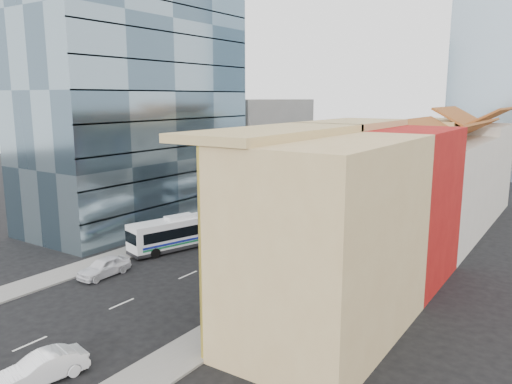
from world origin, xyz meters
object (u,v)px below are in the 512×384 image
Objects in this scene: bus_left_near at (180,232)px; bus_left_far at (295,201)px; sedan_right at (42,368)px; bus_right at (293,244)px; sedan_left at (104,267)px; shophouse_tan at (329,240)px; office_tower at (136,91)px.

bus_left_near is 0.98× the size of bus_left_far.
bus_left_near is 23.29m from sedan_right.
sedan_right is at bearing -90.05° from bus_right.
sedan_left is (-2.35, -27.49, -0.90)m from bus_left_far.
sedan_right is (-9.74, -12.96, -5.25)m from shophouse_tan.
bus_right reaches higher than sedan_left.
office_tower is (-31.00, 14.00, 9.00)m from shophouse_tan.
shophouse_tan is 21.59m from bus_left_near.
sedan_right is (9.76, -21.13, -0.90)m from bus_left_near.
shophouse_tan reaches higher than bus_left_far.
shophouse_tan is at bearing 65.65° from sedan_right.
shophouse_tan is 1.34× the size of bus_left_far.
shophouse_tan is at bearing -24.30° from office_tower.
bus_left_near is 9.18m from sedan_left.
sedan_right is (9.76, -11.98, -0.04)m from sedan_left.
sedan_left is at bearing -102.23° from bus_left_far.
shophouse_tan reaches higher than sedan_right.
shophouse_tan is 1.36× the size of bus_left_near.
bus_right is at bearing 99.59° from sedan_right.
sedan_left is (11.50, -14.97, -14.22)m from office_tower.
office_tower is at bearing 140.85° from sedan_right.
shophouse_tan is 17.04m from sedan_right.
sedan_left is 1.02× the size of sedan_right.
sedan_right is at bearing -50.99° from sedan_left.
bus_right is (11.00, 2.54, 0.03)m from bus_left_near.
bus_left_near is at bearing -26.88° from office_tower.
bus_left_near is at bearing 127.38° from sedan_right.
bus_left_near is at bearing -164.06° from bus_right.
bus_left_far is at bearing 84.95° from sedan_left.
bus_right reaches higher than bus_left_near.
sedan_left is at bearing -130.33° from bus_right.
shophouse_tan is 0.47× the size of office_tower.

